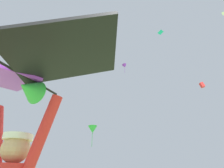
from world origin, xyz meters
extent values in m
sphere|color=tan|center=(0.08, -0.17, 1.49)|extent=(0.23, 0.23, 0.23)
cylinder|color=white|center=(0.08, -0.17, 1.59)|extent=(0.26, 0.26, 0.05)
cylinder|color=red|center=(0.34, -0.19, 1.61)|extent=(0.28, 0.11, 0.62)
cylinder|color=black|center=(0.08, -0.17, 2.15)|extent=(0.09, 0.78, 0.02)
cube|color=black|center=(0.53, -0.33, 2.24)|extent=(1.12, 1.04, 0.22)
cone|color=green|center=(0.08, -0.17, 2.05)|extent=(0.26, 0.22, 0.24)
cube|color=red|center=(6.51, 27.91, 14.27)|extent=(0.82, 0.62, 0.93)
pyramid|color=#19B2AD|center=(1.47, 22.51, 21.83)|extent=(0.88, 0.91, 0.37)
cone|color=purple|center=(-4.51, 22.44, 16.69)|extent=(0.98, 0.90, 0.71)
cylinder|color=#602387|center=(-4.51, 22.44, 15.93)|extent=(0.03, 0.03, 0.99)
cone|color=green|center=(-9.18, 21.93, 7.15)|extent=(1.56, 1.54, 1.00)
cylinder|color=#237931|center=(-9.18, 21.93, 5.76)|extent=(0.06, 0.06, 1.80)
camera|label=1|loc=(1.35, -1.47, 1.28)|focal=30.04mm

